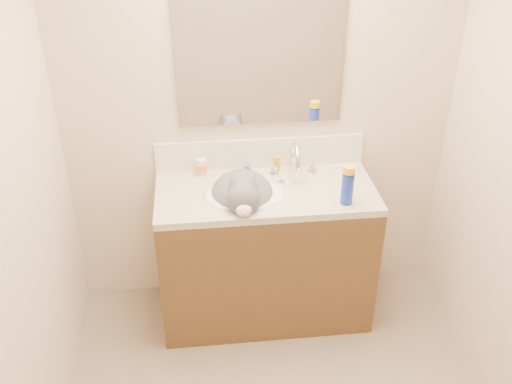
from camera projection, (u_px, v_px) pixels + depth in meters
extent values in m
cube|color=beige|center=(260.00, 104.00, 3.13)|extent=(2.20, 0.04, 2.50)
cube|color=#55391D|center=(265.00, 256.00, 3.33)|extent=(1.20, 0.55, 0.82)
cube|color=beige|center=(266.00, 193.00, 3.11)|extent=(1.20, 0.55, 0.04)
ellipsoid|color=white|center=(245.00, 205.00, 3.10)|extent=(0.45, 0.36, 0.14)
cylinder|color=silver|center=(293.00, 164.00, 3.24)|extent=(0.04, 0.04, 0.11)
torus|color=silver|center=(295.00, 160.00, 3.16)|extent=(0.03, 0.20, 0.20)
cylinder|color=silver|center=(298.00, 172.00, 3.11)|extent=(0.03, 0.03, 0.06)
cone|color=silver|center=(274.00, 168.00, 3.25)|extent=(0.06, 0.06, 0.06)
cone|color=silver|center=(312.00, 166.00, 3.27)|extent=(0.06, 0.06, 0.06)
ellipsoid|color=#565356|center=(242.00, 196.00, 3.10)|extent=(0.36, 0.41, 0.26)
ellipsoid|color=#565356|center=(243.00, 199.00, 2.91)|extent=(0.19, 0.17, 0.17)
ellipsoid|color=#565356|center=(243.00, 196.00, 2.99)|extent=(0.14, 0.14, 0.16)
cone|color=#565356|center=(232.00, 183.00, 2.88)|extent=(0.09, 0.09, 0.11)
cone|color=#565356|center=(253.00, 182.00, 2.89)|extent=(0.09, 0.09, 0.11)
ellipsoid|color=white|center=(244.00, 210.00, 2.85)|extent=(0.08, 0.07, 0.07)
ellipsoid|color=white|center=(243.00, 208.00, 2.99)|extent=(0.13, 0.09, 0.15)
sphere|color=pink|center=(244.00, 213.00, 2.83)|extent=(0.02, 0.02, 0.02)
cylinder|color=#565356|center=(272.00, 208.00, 3.14)|extent=(0.10, 0.27, 0.05)
cube|color=silver|center=(260.00, 153.00, 3.28)|extent=(1.20, 0.02, 0.18)
cube|color=white|center=(261.00, 53.00, 2.97)|extent=(0.90, 0.02, 0.80)
cylinder|color=white|center=(201.00, 167.00, 3.22)|extent=(0.07, 0.07, 0.10)
cylinder|color=orange|center=(201.00, 168.00, 3.22)|extent=(0.08, 0.08, 0.04)
cylinder|color=#B7B7BC|center=(247.00, 169.00, 3.24)|extent=(0.06, 0.06, 0.06)
cylinder|color=gold|center=(277.00, 164.00, 3.26)|extent=(0.04, 0.04, 0.09)
cube|color=white|center=(282.00, 182.00, 3.17)|extent=(0.09, 0.11, 0.01)
cube|color=#6083CC|center=(282.00, 181.00, 3.16)|extent=(0.03, 0.04, 0.02)
cylinder|color=#1A34B7|center=(347.00, 189.00, 2.94)|extent=(0.08, 0.08, 0.17)
cylinder|color=yellow|center=(349.00, 170.00, 2.88)|extent=(0.08, 0.08, 0.04)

